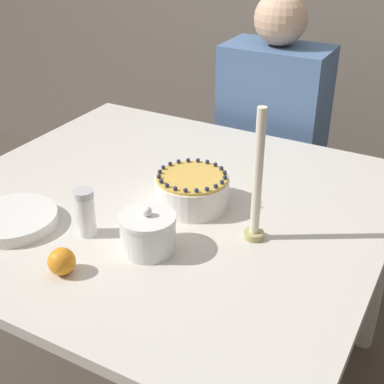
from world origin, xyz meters
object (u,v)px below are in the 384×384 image
(sugar_shaker, at_px, (86,212))
(person_man_blue_shirt, at_px, (269,164))
(cake, at_px, (192,191))
(sugar_bowl, at_px, (148,232))
(candle, at_px, (257,187))

(sugar_shaker, height_order, person_man_blue_shirt, person_man_blue_shirt)
(person_man_blue_shirt, bearing_deg, cake, 93.97)
(sugar_shaker, bearing_deg, cake, 57.44)
(cake, distance_m, sugar_bowl, 0.24)
(cake, relative_size, person_man_blue_shirt, 0.17)
(cake, height_order, sugar_shaker, sugar_shaker)
(sugar_bowl, height_order, sugar_shaker, sugar_shaker)
(person_man_blue_shirt, bearing_deg, sugar_shaker, 83.79)
(candle, distance_m, person_man_blue_shirt, 0.95)
(candle, bearing_deg, cake, 162.26)
(cake, relative_size, sugar_shaker, 1.62)
(candle, bearing_deg, sugar_bowl, -140.67)
(sugar_bowl, distance_m, person_man_blue_shirt, 1.04)
(sugar_bowl, relative_size, sugar_shaker, 1.10)
(cake, xyz_separation_m, sugar_shaker, (-0.16, -0.26, 0.02))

